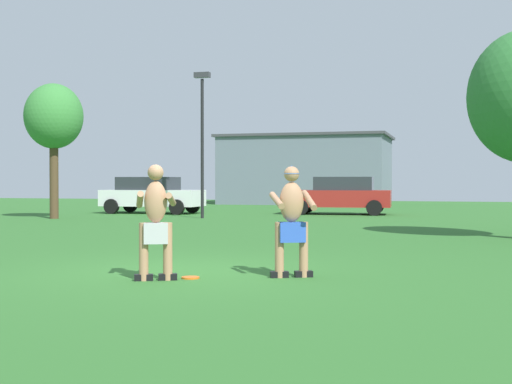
% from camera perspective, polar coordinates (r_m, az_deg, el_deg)
% --- Properties ---
extents(ground_plane, '(80.00, 80.00, 0.00)m').
position_cam_1_polar(ground_plane, '(10.70, -6.14, -6.57)').
color(ground_plane, '#2D6628').
extents(player_with_cap, '(0.77, 0.73, 1.61)m').
position_cam_1_polar(player_with_cap, '(9.99, 2.95, -2.05)').
color(player_with_cap, black).
rests_on(player_with_cap, ground_plane).
extents(player_in_gray, '(0.70, 0.73, 1.62)m').
position_cam_1_polar(player_in_gray, '(9.79, -8.26, -2.30)').
color(player_in_gray, black).
rests_on(player_in_gray, ground_plane).
extents(frisbee, '(0.26, 0.26, 0.03)m').
position_cam_1_polar(frisbee, '(9.99, -5.41, -7.03)').
color(frisbee, orange).
rests_on(frisbee, ground_plane).
extents(car_white_near_post, '(4.31, 2.04, 1.58)m').
position_cam_1_polar(car_white_near_post, '(30.42, -8.60, -0.20)').
color(car_white_near_post, white).
rests_on(car_white_near_post, ground_plane).
extents(car_red_mid_lot, '(4.40, 2.24, 1.58)m').
position_cam_1_polar(car_red_mid_lot, '(29.40, 6.96, -0.23)').
color(car_red_mid_lot, maroon).
rests_on(car_red_mid_lot, ground_plane).
extents(lamp_post, '(0.60, 0.24, 5.49)m').
position_cam_1_polar(lamp_post, '(26.25, -4.45, 5.24)').
color(lamp_post, black).
rests_on(lamp_post, ground_plane).
extents(outbuilding_behind_lot, '(10.31, 6.79, 4.23)m').
position_cam_1_polar(outbuilding_behind_lot, '(43.54, 4.23, 1.84)').
color(outbuilding_behind_lot, slate).
rests_on(outbuilding_behind_lot, ground_plane).
extents(tree_left_field, '(2.16, 2.16, 5.03)m').
position_cam_1_polar(tree_left_field, '(26.97, -16.30, 5.88)').
color(tree_left_field, '#4C3823').
rests_on(tree_left_field, ground_plane).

